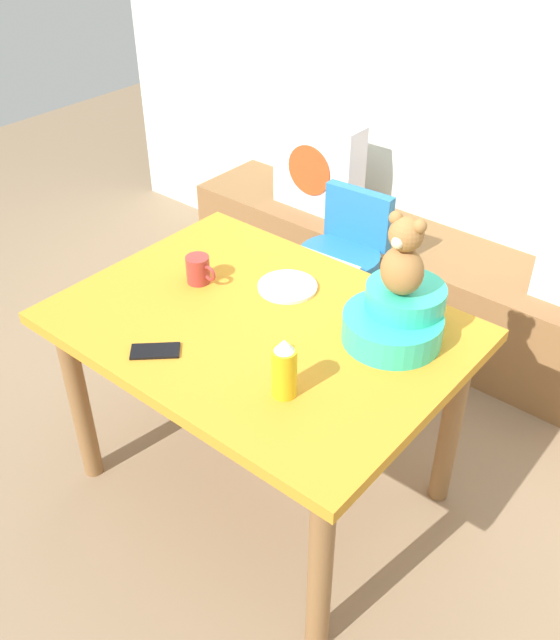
% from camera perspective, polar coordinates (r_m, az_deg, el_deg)
% --- Properties ---
extents(ground_plane, '(8.00, 8.00, 0.00)m').
position_cam_1_polar(ground_plane, '(2.72, -1.38, -12.87)').
color(ground_plane, '#8C7256').
extents(back_wall, '(4.40, 0.10, 2.60)m').
position_cam_1_polar(back_wall, '(3.15, 17.38, 20.71)').
color(back_wall, silver).
rests_on(back_wall, ground_plane).
extents(window_bench, '(2.60, 0.44, 0.46)m').
position_cam_1_polar(window_bench, '(3.34, 12.22, 2.11)').
color(window_bench, olive).
rests_on(window_bench, ground_plane).
extents(pillow_floral_left, '(0.44, 0.15, 0.44)m').
position_cam_1_polar(pillow_floral_left, '(3.42, 3.11, 12.29)').
color(pillow_floral_left, silver).
rests_on(pillow_floral_left, window_bench).
extents(dining_table, '(1.24, 0.91, 0.74)m').
position_cam_1_polar(dining_table, '(2.28, -1.61, -2.27)').
color(dining_table, orange).
rests_on(dining_table, ground_plane).
extents(highchair, '(0.34, 0.46, 0.79)m').
position_cam_1_polar(highchair, '(2.96, 4.88, 4.83)').
color(highchair, '#2672B2').
rests_on(highchair, ground_plane).
extents(infant_seat_teal, '(0.30, 0.33, 0.16)m').
position_cam_1_polar(infant_seat_teal, '(2.14, 9.35, 0.21)').
color(infant_seat_teal, '#31C5A2').
rests_on(infant_seat_teal, dining_table).
extents(teddy_bear, '(0.13, 0.12, 0.25)m').
position_cam_1_polar(teddy_bear, '(2.03, 9.90, 4.96)').
color(teddy_bear, '#A16E3A').
rests_on(teddy_bear, infant_seat_teal).
extents(ketchup_bottle, '(0.07, 0.07, 0.18)m').
position_cam_1_polar(ketchup_bottle, '(1.89, 0.33, -3.96)').
color(ketchup_bottle, gold).
rests_on(ketchup_bottle, dining_table).
extents(coffee_mug, '(0.12, 0.08, 0.09)m').
position_cam_1_polar(coffee_mug, '(2.40, -6.56, 4.05)').
color(coffee_mug, '#9E332D').
rests_on(coffee_mug, dining_table).
extents(dinner_plate_near, '(0.20, 0.20, 0.01)m').
position_cam_1_polar(dinner_plate_near, '(2.37, 0.60, 2.71)').
color(dinner_plate_near, white).
rests_on(dinner_plate_near, dining_table).
extents(cell_phone, '(0.15, 0.15, 0.01)m').
position_cam_1_polar(cell_phone, '(2.12, -10.00, -2.47)').
color(cell_phone, black).
rests_on(cell_phone, dining_table).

